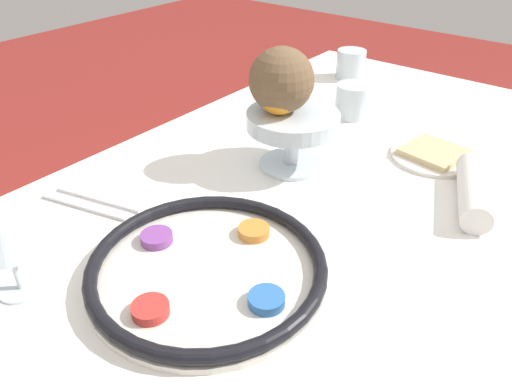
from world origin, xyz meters
name	(u,v)px	position (x,y,z in m)	size (l,w,h in m)	color
dining_table	(302,347)	(0.00, 0.00, 0.36)	(1.59, 0.90, 0.72)	white
seder_plate	(207,267)	(-0.24, 0.02, 0.74)	(0.34, 0.34, 0.03)	silver
wine_glass	(3,234)	(-0.42, 0.20, 0.82)	(0.07, 0.07, 0.13)	silver
fruit_stand	(293,127)	(0.09, 0.11, 0.81)	(0.18, 0.18, 0.11)	silver
orange_fruit	(280,92)	(0.07, 0.13, 0.88)	(0.08, 0.08, 0.08)	orange
coconut	(282,80)	(0.08, 0.13, 0.89)	(0.12, 0.12, 0.12)	brown
bread_plate	(433,155)	(0.30, -0.10, 0.73)	(0.17, 0.17, 0.02)	silver
napkin_roll	(473,191)	(0.18, -0.21, 0.75)	(0.20, 0.12, 0.05)	white
cup_near	(352,101)	(0.38, 0.14, 0.76)	(0.08, 0.08, 0.08)	silver
cup_mid	(351,64)	(0.61, 0.27, 0.76)	(0.08, 0.08, 0.08)	silver
fork_left	(86,206)	(-0.25, 0.30, 0.73)	(0.06, 0.18, 0.01)	silver
fork_right	(100,198)	(-0.22, 0.30, 0.73)	(0.06, 0.18, 0.01)	silver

